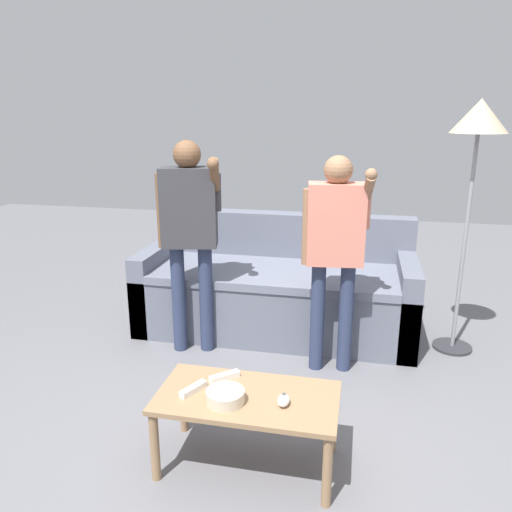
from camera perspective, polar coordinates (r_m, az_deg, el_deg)
ground_plane at (r=2.80m, az=-1.60°, el=-20.89°), size 12.00×12.00×0.00m
couch at (r=4.00m, az=2.45°, el=-3.89°), size 2.13×0.90×0.88m
coffee_table at (r=2.49m, az=-1.00°, el=-16.80°), size 0.87×0.45×0.39m
snack_bowl at (r=2.40m, az=-3.54°, el=-15.82°), size 0.18×0.18×0.06m
game_remote_nunchuk at (r=2.39m, az=3.18°, el=-16.24°), size 0.06×0.09×0.05m
floor_lamp at (r=3.66m, az=24.16°, el=12.72°), size 0.37×0.37×1.78m
player_right at (r=3.19m, az=9.09°, el=1.79°), size 0.44×0.29×1.44m
player_left at (r=3.45m, az=-7.65°, el=3.74°), size 0.48×0.33×1.51m
game_remote_wand_near at (r=2.59m, az=-3.65°, el=-13.65°), size 0.14×0.13×0.03m
game_remote_wand_far at (r=2.50m, az=-7.23°, el=-14.93°), size 0.10×0.16×0.03m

